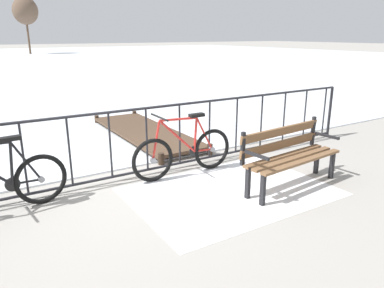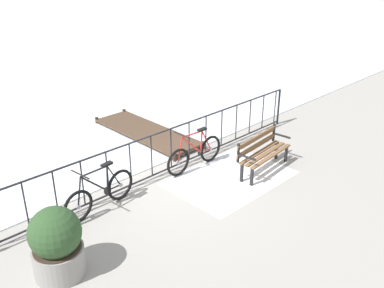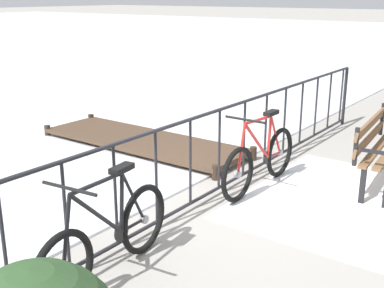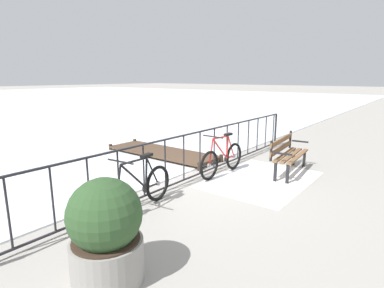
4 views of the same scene
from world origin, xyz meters
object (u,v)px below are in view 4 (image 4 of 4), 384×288
at_px(planter_with_shrub, 106,232).
at_px(bicycle_second, 222,159).
at_px(park_bench, 287,152).
at_px(bicycle_near_railing, 139,190).

bearing_deg(planter_with_shrub, bicycle_second, 14.72).
bearing_deg(park_bench, planter_with_shrub, 179.14).
xyz_separation_m(bicycle_second, park_bench, (1.04, -1.15, 0.14)).
distance_m(bicycle_near_railing, park_bench, 3.80).
height_order(bicycle_second, park_bench, bicycle_second).
bearing_deg(bicycle_second, bicycle_near_railing, 179.28).
xyz_separation_m(bicycle_second, planter_with_shrub, (-4.07, -1.07, 0.22)).
bearing_deg(bicycle_near_railing, planter_with_shrub, -143.54).
bearing_deg(planter_with_shrub, bicycle_near_railing, 36.46).
xyz_separation_m(bicycle_near_railing, park_bench, (3.61, -1.18, 0.14)).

